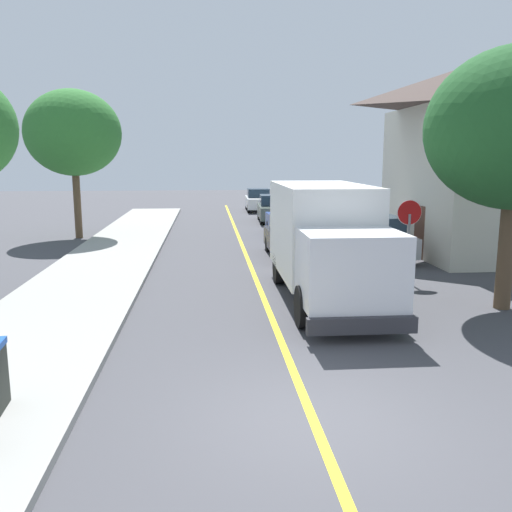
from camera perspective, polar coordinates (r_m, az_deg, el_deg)
The scene contains 11 objects.
ground_plane at distance 8.59m, azimuth 6.16°, elevation -17.07°, with size 120.00×120.00×0.00m, color #424247.
sidewalk_curb at distance 12.70m, azimuth -22.74°, elevation -8.24°, with size 3.60×60.00×0.15m, color gray.
centre_line_yellow at distance 17.98m, azimuth -0.07°, elevation -2.33°, with size 0.16×56.00×0.01m, color gold.
box_truck at distance 15.17m, azimuth 7.36°, elevation 1.99°, with size 2.44×7.19×3.20m.
parked_car_near at distance 21.65m, azimuth 3.84°, elevation 1.94°, with size 1.84×4.42×1.67m.
parked_car_mid at distance 27.72m, azimuth 3.39°, elevation 3.78°, with size 1.86×4.42×1.67m.
parked_car_far at distance 33.83m, azimuth 1.82°, elevation 4.98°, with size 1.99×4.47×1.67m.
parked_car_furthest at distance 40.76m, azimuth 0.25°, elevation 5.90°, with size 1.89×4.44×1.67m.
parked_van_across at distance 22.10m, azimuth 12.71°, elevation 1.87°, with size 1.97×4.47×1.67m.
stop_sign at distance 17.74m, azimuth 15.87°, elevation 3.17°, with size 0.80×0.10×2.65m.
street_tree_down_block at distance 28.16m, azimuth -18.77°, elevation 12.20°, with size 4.59×4.59×7.21m.
Camera 1 is at (-1.56, -7.47, 3.94)m, focal length 37.82 mm.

